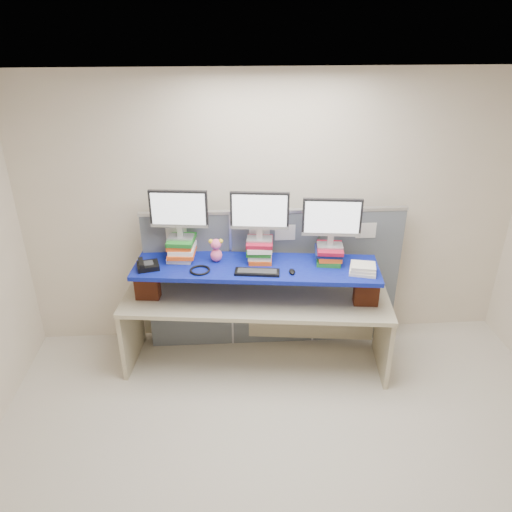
{
  "coord_description": "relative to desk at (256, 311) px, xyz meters",
  "views": [
    {
      "loc": [
        -0.46,
        -2.66,
        3.27
      ],
      "look_at": [
        -0.2,
        1.42,
        1.22
      ],
      "focal_mm": 35.0,
      "sensor_mm": 36.0,
      "label": 1
    }
  ],
  "objects": [
    {
      "name": "cubicle_partition",
      "position": [
        0.2,
        0.36,
        0.15
      ],
      "size": [
        2.6,
        0.06,
        1.53
      ],
      "color": "#51575F",
      "rests_on": "ground"
    },
    {
      "name": "headset",
      "position": [
        -0.51,
        -0.07,
        0.51
      ],
      "size": [
        0.21,
        0.21,
        0.02
      ],
      "primitive_type": "torus",
      "rotation": [
        0.0,
        0.0,
        -0.11
      ],
      "color": "black",
      "rests_on": "blue_board"
    },
    {
      "name": "brick_pier_right",
      "position": [
        1.01,
        -0.17,
        0.31
      ],
      "size": [
        0.24,
        0.15,
        0.3
      ],
      "primitive_type": "cube",
      "rotation": [
        0.0,
        0.0,
        -0.11
      ],
      "color": "maroon",
      "rests_on": "desk"
    },
    {
      "name": "monitor_right",
      "position": [
        0.69,
        0.04,
        0.93
      ],
      "size": [
        0.54,
        0.18,
        0.47
      ],
      "rotation": [
        0.0,
        0.0,
        -0.11
      ],
      "color": "#A3A4A8",
      "rests_on": "book_stack_right"
    },
    {
      "name": "book_stack_center",
      "position": [
        0.04,
        0.12,
        0.61
      ],
      "size": [
        0.27,
        0.32,
        0.21
      ],
      "color": "#FB5817",
      "rests_on": "blue_board"
    },
    {
      "name": "book_stack_right",
      "position": [
        0.69,
        0.04,
        0.58
      ],
      "size": [
        0.29,
        0.34,
        0.16
      ],
      "color": "#1E7322",
      "rests_on": "blue_board"
    },
    {
      "name": "blue_board",
      "position": [
        0.0,
        0.0,
        0.48
      ],
      "size": [
        2.31,
        0.82,
        0.04
      ],
      "primitive_type": "cube",
      "rotation": [
        0.0,
        0.0,
        -0.11
      ],
      "color": "#0A0B84",
      "rests_on": "brick_pier_left"
    },
    {
      "name": "binder_stack",
      "position": [
        0.95,
        -0.2,
        0.54
      ],
      "size": [
        0.27,
        0.24,
        0.08
      ],
      "rotation": [
        0.0,
        0.0,
        -0.25
      ],
      "color": "white",
      "rests_on": "blue_board"
    },
    {
      "name": "desk",
      "position": [
        0.0,
        0.0,
        0.0
      ],
      "size": [
        2.62,
        1.03,
        0.78
      ],
      "rotation": [
        0.0,
        0.0,
        -0.11
      ],
      "color": "#B8AC8C",
      "rests_on": "ground"
    },
    {
      "name": "brick_pier_left",
      "position": [
        -1.03,
        0.07,
        0.31
      ],
      "size": [
        0.24,
        0.15,
        0.3
      ],
      "primitive_type": "cube",
      "rotation": [
        0.0,
        0.0,
        -0.11
      ],
      "color": "maroon",
      "rests_on": "desk"
    },
    {
      "name": "book_stack_left",
      "position": [
        -0.69,
        0.2,
        0.61
      ],
      "size": [
        0.28,
        0.32,
        0.21
      ],
      "color": "white",
      "rests_on": "blue_board"
    },
    {
      "name": "plush_toy",
      "position": [
        -0.37,
        0.11,
        0.62
      ],
      "size": [
        0.13,
        0.1,
        0.23
      ],
      "rotation": [
        0.0,
        0.0,
        -0.07
      ],
      "color": "#FC6096",
      "rests_on": "blue_board"
    },
    {
      "name": "room",
      "position": [
        0.2,
        -1.42,
        0.78
      ],
      "size": [
        5.0,
        4.0,
        2.8
      ],
      "color": "beige",
      "rests_on": "ground"
    },
    {
      "name": "mouse",
      "position": [
        0.31,
        -0.16,
        0.52
      ],
      "size": [
        0.09,
        0.11,
        0.03
      ],
      "primitive_type": "ellipsoid",
      "rotation": [
        0.0,
        0.0,
        -0.42
      ],
      "color": "black",
      "rests_on": "blue_board"
    },
    {
      "name": "monitor_center",
      "position": [
        0.04,
        0.11,
        0.98
      ],
      "size": [
        0.54,
        0.18,
        0.47
      ],
      "rotation": [
        0.0,
        0.0,
        -0.11
      ],
      "color": "#A3A4A8",
      "rests_on": "book_stack_center"
    },
    {
      "name": "desk_phone",
      "position": [
        -1.0,
        0.01,
        0.53
      ],
      "size": [
        0.23,
        0.21,
        0.08
      ],
      "rotation": [
        0.0,
        0.0,
        0.24
      ],
      "color": "black",
      "rests_on": "blue_board"
    },
    {
      "name": "monitor_left",
      "position": [
        -0.69,
        0.2,
        0.98
      ],
      "size": [
        0.54,
        0.18,
        0.47
      ],
      "rotation": [
        0.0,
        0.0,
        -0.11
      ],
      "color": "#A3A4A8",
      "rests_on": "book_stack_left"
    },
    {
      "name": "keyboard",
      "position": [
        0.0,
        -0.15,
        0.51
      ],
      "size": [
        0.42,
        0.19,
        0.03
      ],
      "rotation": [
        0.0,
        0.0,
        -0.13
      ],
      "color": "black",
      "rests_on": "blue_board"
    }
  ]
}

